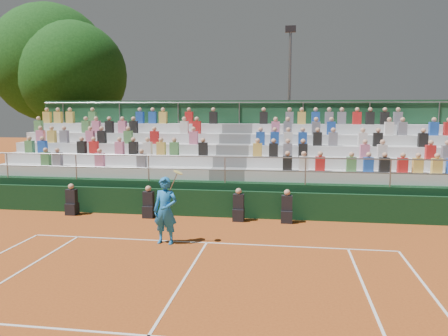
# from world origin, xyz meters

# --- Properties ---
(ground) EXTENTS (90.00, 90.00, 0.00)m
(ground) POSITION_xyz_m (0.00, 0.00, 0.00)
(ground) COLOR #A54C1B
(ground) RESTS_ON ground
(courtside_wall) EXTENTS (20.00, 0.15, 1.00)m
(courtside_wall) POSITION_xyz_m (0.00, 3.20, 0.50)
(courtside_wall) COLOR black
(courtside_wall) RESTS_ON ground
(line_officials) EXTENTS (8.47, 0.40, 1.19)m
(line_officials) POSITION_xyz_m (-1.36, 2.75, 0.48)
(line_officials) COLOR black
(line_officials) RESTS_ON ground
(grandstand) EXTENTS (20.00, 5.20, 4.40)m
(grandstand) POSITION_xyz_m (0.01, 6.44, 1.09)
(grandstand) COLOR black
(grandstand) RESTS_ON ground
(tennis_player) EXTENTS (0.92, 0.56, 2.22)m
(tennis_player) POSITION_xyz_m (-1.19, -0.22, 1.00)
(tennis_player) COLOR blue
(tennis_player) RESTS_ON ground
(tree_west) EXTENTS (7.19, 7.19, 10.41)m
(tree_west) POSITION_xyz_m (-12.32, 13.31, 6.80)
(tree_west) COLOR #3A2815
(tree_west) RESTS_ON ground
(tree_east) EXTENTS (6.26, 6.26, 9.12)m
(tree_east) POSITION_xyz_m (-10.33, 12.24, 5.97)
(tree_east) COLOR #3A2815
(tree_east) RESTS_ON ground
(floodlight_mast) EXTENTS (0.60, 0.25, 8.67)m
(floodlight_mast) POSITION_xyz_m (2.35, 13.37, 5.02)
(floodlight_mast) COLOR gray
(floodlight_mast) RESTS_ON ground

